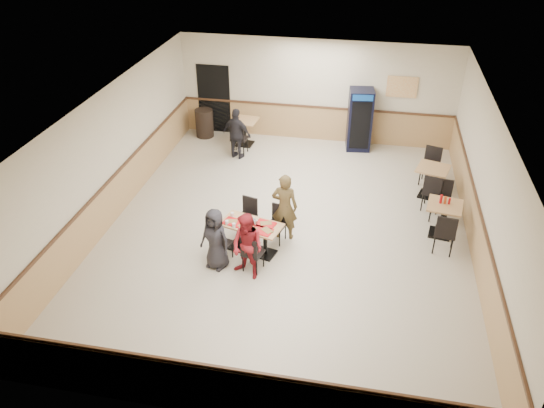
% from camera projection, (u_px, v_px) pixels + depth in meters
% --- Properties ---
extents(ground, '(10.00, 10.00, 0.00)m').
position_uv_depth(ground, '(287.00, 230.00, 11.97)').
color(ground, beige).
rests_on(ground, ground).
extents(room_shell, '(10.00, 10.00, 10.00)m').
position_uv_depth(room_shell, '(372.00, 163.00, 13.51)').
color(room_shell, silver).
rests_on(room_shell, ground).
extents(main_table, '(1.38, 0.93, 0.68)m').
position_uv_depth(main_table, '(252.00, 233.00, 11.07)').
color(main_table, black).
rests_on(main_table, ground).
extents(main_chairs, '(1.46, 1.72, 0.86)m').
position_uv_depth(main_chairs, '(250.00, 233.00, 11.10)').
color(main_chairs, black).
rests_on(main_chairs, ground).
extents(diner_woman_left, '(0.75, 0.61, 1.33)m').
position_uv_depth(diner_woman_left, '(215.00, 239.00, 10.52)').
color(diner_woman_left, black).
rests_on(diner_woman_left, ground).
extents(diner_woman_right, '(0.85, 0.78, 1.41)m').
position_uv_depth(diner_woman_right, '(247.00, 247.00, 10.23)').
color(diner_woman_right, maroon).
rests_on(diner_woman_right, ground).
extents(diner_man_opposite, '(0.57, 0.38, 1.55)m').
position_uv_depth(diner_man_opposite, '(285.00, 207.00, 11.34)').
color(diner_man_opposite, '#503F22').
rests_on(diner_man_opposite, ground).
extents(lone_diner, '(0.92, 0.58, 1.46)m').
position_uv_depth(lone_diner, '(237.00, 134.00, 14.68)').
color(lone_diner, black).
rests_on(lone_diner, ground).
extents(tabletop_clutter, '(1.13, 0.65, 0.12)m').
position_uv_depth(tabletop_clutter, '(251.00, 225.00, 10.89)').
color(tabletop_clutter, red).
rests_on(tabletop_clutter, main_table).
extents(side_table_near, '(0.83, 0.83, 0.78)m').
position_uv_depth(side_table_near, '(443.00, 215.00, 11.55)').
color(side_table_near, black).
rests_on(side_table_near, ground).
extents(side_table_near_chair_south, '(0.52, 0.52, 0.98)m').
position_uv_depth(side_table_near_chair_south, '(445.00, 232.00, 11.05)').
color(side_table_near_chair_south, black).
rests_on(side_table_near_chair_south, ground).
extents(side_table_near_chair_north, '(0.52, 0.52, 0.98)m').
position_uv_depth(side_table_near_chair_north, '(441.00, 201.00, 12.08)').
color(side_table_near_chair_north, black).
rests_on(side_table_near_chair_north, ground).
extents(side_table_far, '(0.91, 0.91, 0.79)m').
position_uv_depth(side_table_far, '(432.00, 177.00, 12.98)').
color(side_table_far, black).
rests_on(side_table_far, ground).
extents(side_table_far_chair_south, '(0.57, 0.57, 1.00)m').
position_uv_depth(side_table_far_chair_south, '(433.00, 191.00, 12.46)').
color(side_table_far_chair_south, black).
rests_on(side_table_far_chair_south, ground).
extents(side_table_far_chair_north, '(0.57, 0.57, 1.00)m').
position_uv_depth(side_table_far_chair_north, '(430.00, 166.00, 13.52)').
color(side_table_far_chair_north, black).
rests_on(side_table_far_chair_north, ground).
extents(condiment_caddy, '(0.23, 0.06, 0.20)m').
position_uv_depth(condiment_caddy, '(444.00, 200.00, 11.42)').
color(condiment_caddy, '#A80C0F').
rests_on(condiment_caddy, side_table_near).
extents(back_table, '(0.79, 0.79, 0.78)m').
position_uv_depth(back_table, '(245.00, 128.00, 15.53)').
color(back_table, black).
rests_on(back_table, ground).
extents(back_table_chair_lone, '(0.50, 0.50, 0.99)m').
position_uv_depth(back_table_chair_lone, '(239.00, 138.00, 15.02)').
color(back_table_chair_lone, black).
rests_on(back_table_chair_lone, ground).
extents(pepsi_cooler, '(0.75, 0.75, 1.77)m').
position_uv_depth(pepsi_cooler, '(360.00, 120.00, 15.13)').
color(pepsi_cooler, black).
rests_on(pepsi_cooler, ground).
extents(trash_bin, '(0.54, 0.54, 0.85)m').
position_uv_depth(trash_bin, '(204.00, 123.00, 16.08)').
color(trash_bin, black).
rests_on(trash_bin, ground).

